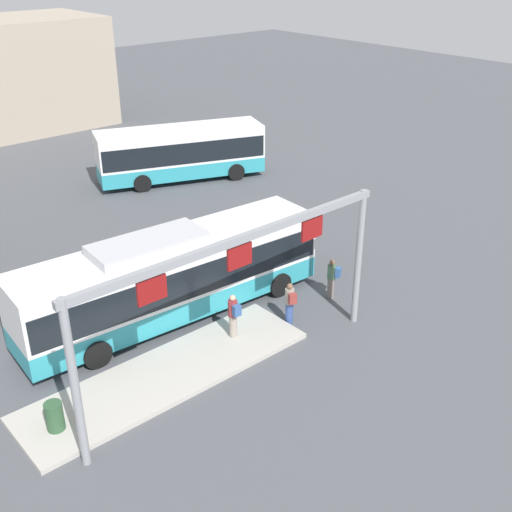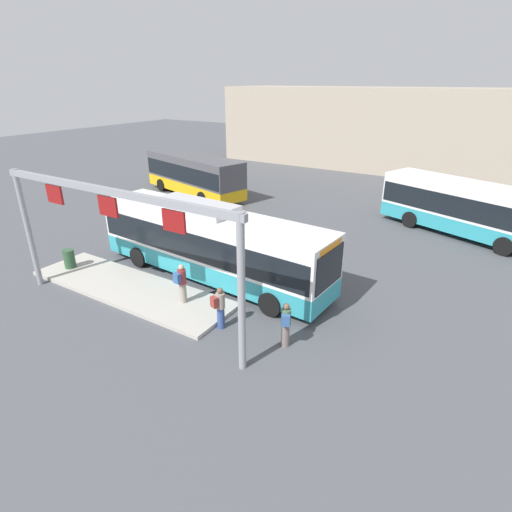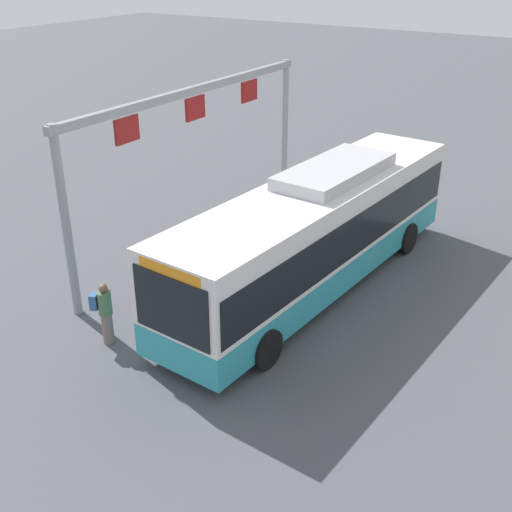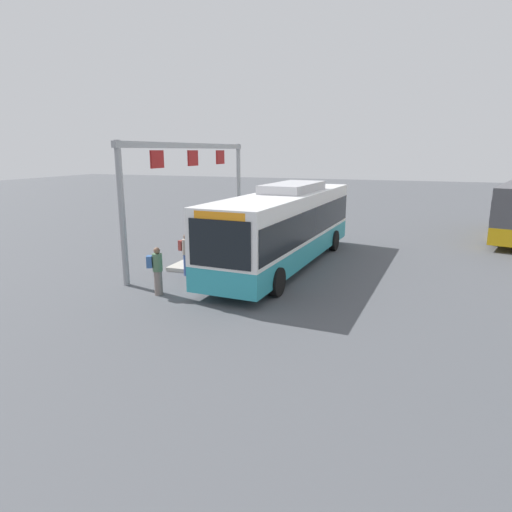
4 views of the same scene
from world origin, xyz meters
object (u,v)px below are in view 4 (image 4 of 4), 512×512
object	(u,v)px
bus_main	(286,224)
person_waiting_near	(186,253)
person_waiting_mid	(221,240)
person_boarding	(157,270)
trash_bin	(265,225)

from	to	relation	value
bus_main	person_waiting_near	world-z (taller)	bus_main
bus_main	person_waiting_mid	distance (m)	2.90
person_waiting_near	person_waiting_mid	distance (m)	2.32
person_boarding	trash_bin	size ratio (longest dim) A/B	1.86
person_boarding	person_waiting_near	world-z (taller)	same
person_boarding	person_waiting_near	distance (m)	2.59
bus_main	person_waiting_mid	size ratio (longest dim) A/B	7.17
bus_main	trash_bin	xyz separation A→B (m)	(-6.24, -3.05, -1.20)
bus_main	person_boarding	size ratio (longest dim) A/B	7.17
trash_bin	person_boarding	bearing A→B (deg)	0.46
bus_main	person_waiting_near	distance (m)	4.44
person_boarding	person_waiting_mid	distance (m)	4.84
person_waiting_mid	trash_bin	bearing A→B (deg)	97.98
person_waiting_near	trash_bin	world-z (taller)	person_waiting_near
person_waiting_near	person_waiting_mid	world-z (taller)	person_waiting_mid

